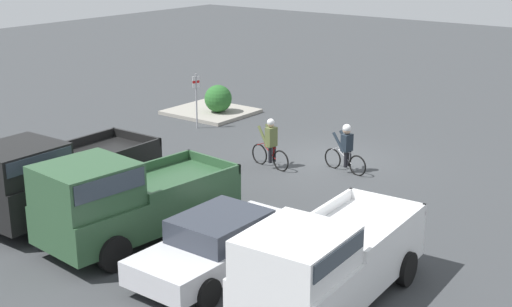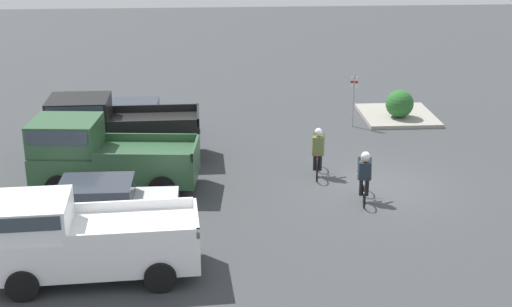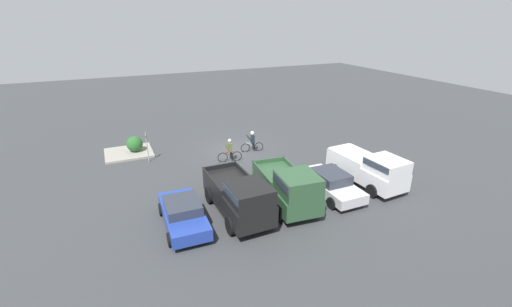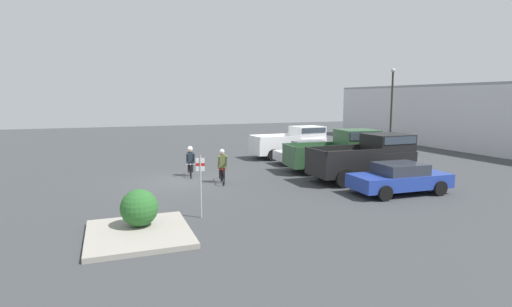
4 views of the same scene
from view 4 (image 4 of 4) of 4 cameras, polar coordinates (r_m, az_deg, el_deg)
name	(u,v)px [view 4 (image 4 of 4)]	position (r m, az deg, el deg)	size (l,w,h in m)	color
ground_plane	(181,181)	(20.33, -10.72, -3.86)	(80.00, 80.00, 0.00)	#383A3D
pickup_truck_0	(293,142)	(27.82, 5.30, 1.71)	(2.36, 5.22, 2.12)	white
sedan_0	(311,152)	(25.34, 7.90, 0.15)	(1.98, 4.54, 1.38)	silver
pickup_truck_1	(340,150)	(22.98, 11.92, 0.50)	(2.63, 5.32, 2.33)	#2D5133
pickup_truck_2	(368,157)	(20.67, 15.72, -0.46)	(2.29, 5.25, 2.30)	black
sedan_1	(400,178)	(18.34, 19.82, -3.32)	(2.08, 4.37, 1.33)	#233D9E
cyclist_0	(222,166)	(19.46, -4.86, -1.77)	(1.71, 0.52, 1.69)	black
cyclist_1	(190,160)	(21.32, -9.35, -0.99)	(1.72, 0.52, 1.62)	black
fire_lane_sign	(201,180)	(13.82, -7.93, -3.77)	(0.12, 0.29, 2.19)	#9E9EA3
lamppost	(392,101)	(35.79, 18.83, 7.14)	(0.36, 0.36, 6.54)	#2D2823
curb_island	(139,233)	(12.75, -16.38, -10.90)	(3.35, 3.01, 0.15)	gray
shrub	(139,208)	(13.03, -16.33, -7.46)	(1.16, 1.16, 1.16)	#286028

